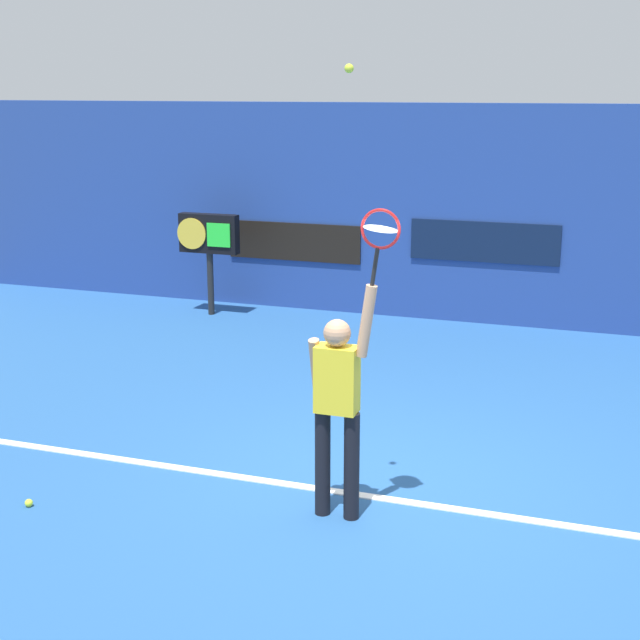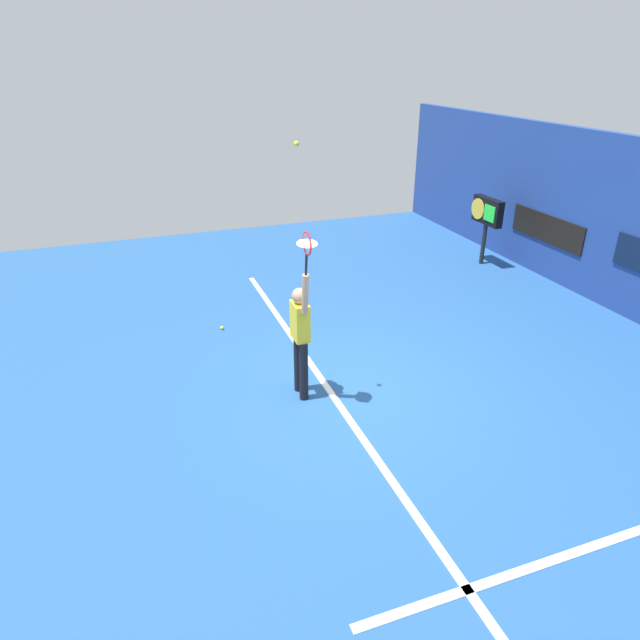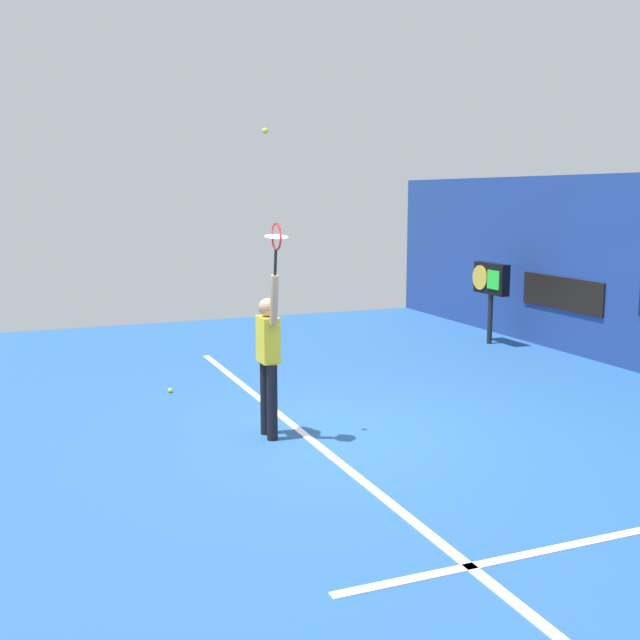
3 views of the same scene
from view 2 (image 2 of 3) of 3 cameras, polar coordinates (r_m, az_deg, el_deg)
The scene contains 8 objects.
ground_plane at distance 8.47m, azimuth 3.14°, elevation -7.10°, with size 18.00×18.00×0.00m, color #23518C.
sponsor_banner_portside at distance 13.42m, azimuth 22.12°, elevation 8.65°, with size 2.20×0.03×0.60m, color black.
court_baseline at distance 8.36m, azimuth 1.14°, elevation -7.47°, with size 10.00×0.10×0.01m, color white.
tennis_player at distance 7.86m, azimuth -1.99°, elevation -1.34°, with size 0.57×0.31×1.99m.
tennis_racket at distance 7.03m, azimuth -1.34°, elevation 7.57°, with size 0.35×0.27×0.62m.
tennis_ball at distance 6.98m, azimuth -2.42°, elevation 17.55°, with size 0.07×0.07×0.07m, color #CCE033.
scoreboard_clock at distance 13.71m, azimuth 16.69°, elevation 10.37°, with size 0.96×0.20×1.58m.
spare_ball at distance 10.36m, azimuth -9.98°, elevation -0.79°, with size 0.07×0.07×0.07m, color #CCE033.
Camera 2 is at (6.53, -2.86, 4.56)m, focal length 31.34 mm.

